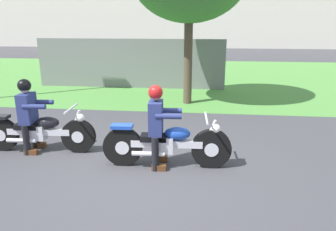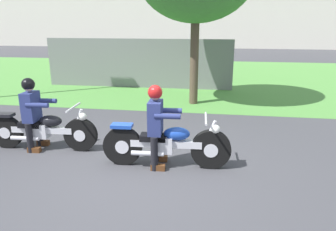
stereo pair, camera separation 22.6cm
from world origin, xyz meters
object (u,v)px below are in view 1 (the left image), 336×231
Objects in this scene: rider_lead at (157,120)px; motorcycle_follow at (40,132)px; rider_follow at (28,110)px; motorcycle_lead at (167,144)px.

rider_lead reaches higher than motorcycle_follow.
rider_follow is at bearing 168.20° from rider_lead.
rider_follow is (-2.64, 0.38, 0.41)m from motorcycle_lead.
motorcycle_lead is at bearing -11.11° from rider_follow.
motorcycle_lead is 2.70m from rider_follow.
motorcycle_follow is at bearing 168.20° from motorcycle_lead.
motorcycle_lead is 2.51m from motorcycle_follow.
rider_lead is (-0.17, -0.01, 0.42)m from motorcycle_lead.
motorcycle_follow is 1.53× the size of rider_follow.
motorcycle_lead is at bearing -11.80° from motorcycle_follow.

